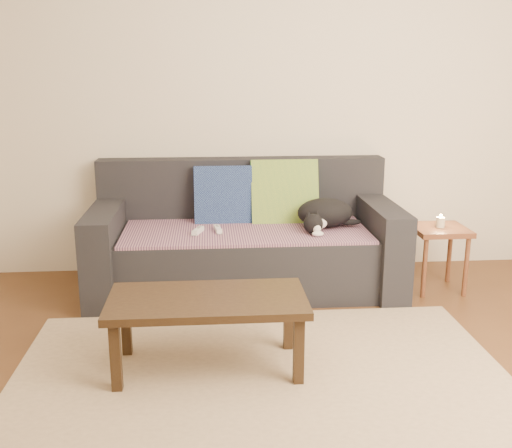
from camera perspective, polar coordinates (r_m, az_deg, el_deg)
name	(u,v)px	position (r m, az deg, el deg)	size (l,w,h in m)	color
ground	(266,403)	(2.90, 0.95, -16.72)	(4.50, 4.50, 0.00)	brown
back_wall	(240,98)	(4.48, -1.49, 11.93)	(4.50, 0.04, 2.60)	beige
sofa	(245,244)	(4.22, -1.08, -1.92)	(2.10, 0.94, 0.87)	#232328
throw_blanket	(245,231)	(4.09, -1.01, -0.66)	(1.66, 0.74, 0.02)	#3D2545
cushion_navy	(223,195)	(4.30, -3.15, 2.78)	(0.41, 0.10, 0.41)	#101846
cushion_green	(284,194)	(4.33, 2.71, 2.88)	(0.48, 0.12, 0.48)	#0B4C3D
cat	(324,214)	(4.15, 6.51, 0.96)	(0.48, 0.47, 0.20)	black
wii_remote_a	(218,229)	(4.05, -3.65, -0.49)	(0.15, 0.04, 0.03)	white
wii_remote_b	(198,231)	(4.02, -5.55, -0.63)	(0.15, 0.04, 0.03)	white
side_table	(439,238)	(4.32, 17.05, -1.30)	(0.36, 0.36, 0.45)	brown
candle	(440,222)	(4.29, 17.16, 0.20)	(0.06, 0.06, 0.09)	beige
rug	(263,386)	(3.02, 0.67, -15.16)	(2.50, 1.80, 0.01)	tan
coffee_table	(208,306)	(3.04, -4.64, -7.83)	(0.99, 0.50, 0.40)	#332413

